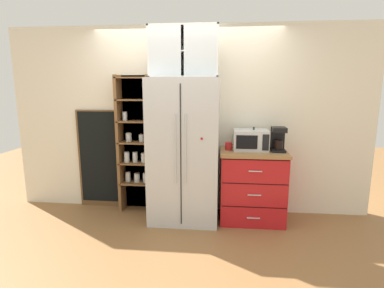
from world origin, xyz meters
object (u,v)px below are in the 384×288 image
chalkboard_menu (99,159)px  refrigerator (184,151)px  mug_red (229,146)px  bottle_green (253,140)px  coffee_maker (278,139)px  mug_charcoal (254,147)px  microwave (251,140)px  bottle_amber (253,140)px

chalkboard_menu → refrigerator: bearing=-13.3°
mug_red → bottle_green: bottle_green is taller
refrigerator → coffee_maker: (1.19, 0.05, 0.17)m
refrigerator → mug_charcoal: bearing=4.7°
bottle_green → chalkboard_menu: size_ratio=0.20×
microwave → coffee_maker: (0.34, -0.04, 0.03)m
microwave → bottle_green: 0.04m
mug_charcoal → chalkboard_menu: bearing=173.9°
mug_charcoal → bottle_green: bottle_green is taller
refrigerator → bottle_amber: bearing=7.5°
microwave → coffee_maker: size_ratio=1.42×
microwave → coffee_maker: coffee_maker is taller
coffee_maker → mug_red: 0.63m
coffee_maker → mug_red: bearing=179.0°
microwave → mug_charcoal: size_ratio=3.69×
refrigerator → mug_red: 0.58m
microwave → refrigerator: bearing=-173.5°
refrigerator → chalkboard_menu: bearing=166.7°
mug_charcoal → bottle_amber: size_ratio=0.40×
refrigerator → bottle_green: size_ratio=6.37×
bottle_amber → chalkboard_menu: bearing=175.0°
refrigerator → bottle_amber: 0.91m
microwave → bottle_amber: bottle_amber is taller
microwave → chalkboard_menu: 2.18m
mug_red → bottle_amber: (0.32, 0.05, 0.08)m
refrigerator → microwave: 0.87m
refrigerator → mug_red: (0.57, 0.07, 0.06)m
coffee_maker → bottle_amber: (-0.30, 0.06, -0.02)m
coffee_maker → mug_red: coffee_maker is taller
refrigerator → coffee_maker: 1.20m
microwave → bottle_green: bottle_green is taller
refrigerator → mug_red: refrigerator is taller
coffee_maker → bottle_green: (-0.30, 0.06, -0.03)m
mug_red → bottle_amber: bottle_amber is taller
coffee_maker → chalkboard_menu: 2.52m
refrigerator → mug_charcoal: size_ratio=15.52×
microwave → chalkboard_menu: size_ratio=0.31×
microwave → chalkboard_menu: chalkboard_menu is taller
bottle_amber → coffee_maker: bearing=-11.6°
microwave → bottle_green: bearing=19.8°
refrigerator → bottle_green: 0.90m
bottle_amber → chalkboard_menu: (-2.18, 0.19, -0.35)m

